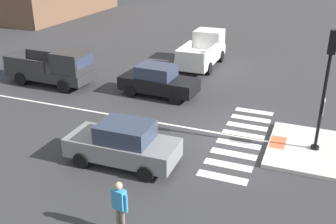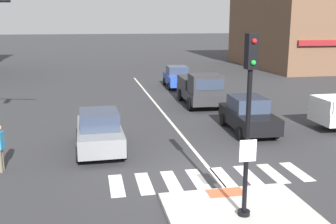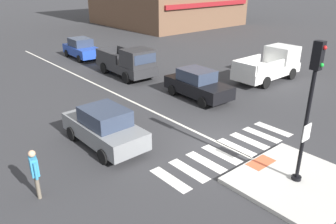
{
  "view_description": "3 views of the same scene",
  "coord_description": "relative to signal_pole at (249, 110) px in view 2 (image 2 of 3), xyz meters",
  "views": [
    {
      "loc": [
        -14.62,
        -2.72,
        7.63
      ],
      "look_at": [
        -1.11,
        2.65,
        1.23
      ],
      "focal_mm": 42.02,
      "sensor_mm": 36.0,
      "label": 1
    },
    {
      "loc": [
        -3.77,
        -12.04,
        5.07
      ],
      "look_at": [
        -0.82,
        2.92,
        1.59
      ],
      "focal_mm": 42.76,
      "sensor_mm": 36.0,
      "label": 2
    },
    {
      "loc": [
        -9.38,
        -7.46,
        6.53
      ],
      "look_at": [
        -0.67,
        2.78,
        0.92
      ],
      "focal_mm": 35.46,
      "sensor_mm": 36.0,
      "label": 3
    }
  ],
  "objects": [
    {
      "name": "pedestrian_at_curb_left",
      "position": [
        -6.88,
        4.88,
        -1.96
      ],
      "size": [
        0.28,
        0.54,
        1.67
      ],
      "color": "#6B6051",
      "rests_on": "ground"
    },
    {
      "name": "traffic_island",
      "position": [
        0.0,
        0.01,
        -2.87
      ],
      "size": [
        3.91,
        3.5,
        0.15
      ],
      "primitive_type": "cube",
      "color": "beige",
      "rests_on": "ground"
    },
    {
      "name": "crosswalk_stripe_a",
      "position": [
        -3.09,
        2.91,
        -2.94
      ],
      "size": [
        0.44,
        1.8,
        0.01
      ],
      "primitive_type": "cube",
      "color": "silver",
      "rests_on": "ground"
    },
    {
      "name": "crosswalk_stripe_f",
      "position": [
        1.32,
        2.91,
        -2.94
      ],
      "size": [
        0.44,
        1.8,
        0.01
      ],
      "primitive_type": "cube",
      "color": "silver",
      "rests_on": "ground"
    },
    {
      "name": "crosswalk_stripe_d",
      "position": [
        -0.44,
        2.91,
        -2.94
      ],
      "size": [
        0.44,
        1.8,
        0.01
      ],
      "primitive_type": "cube",
      "color": "silver",
      "rests_on": "ground"
    },
    {
      "name": "crosswalk_stripe_g",
      "position": [
        2.21,
        2.91,
        -2.94
      ],
      "size": [
        0.44,
        1.8,
        0.01
      ],
      "primitive_type": "cube",
      "color": "silver",
      "rests_on": "ground"
    },
    {
      "name": "crosswalk_stripe_b",
      "position": [
        -2.21,
        2.91,
        -2.94
      ],
      "size": [
        0.44,
        1.8,
        0.01
      ],
      "primitive_type": "cube",
      "color": "silver",
      "rests_on": "ground"
    },
    {
      "name": "ground_plane",
      "position": [
        0.0,
        3.09,
        -2.94
      ],
      "size": [
        300.0,
        300.0,
        0.0
      ],
      "primitive_type": "plane",
      "color": "#333335"
    },
    {
      "name": "car_grey_westbound_near",
      "position": [
        -3.49,
        6.54,
        -2.13
      ],
      "size": [
        1.9,
        4.13,
        1.64
      ],
      "color": "slate",
      "rests_on": "ground"
    },
    {
      "name": "crosswalk_stripe_h",
      "position": [
        3.09,
        2.91,
        -2.94
      ],
      "size": [
        0.44,
        1.8,
        0.01
      ],
      "primitive_type": "cube",
      "color": "silver",
      "rests_on": "ground"
    },
    {
      "name": "building_corner_left",
      "position": [
        21.78,
        32.73,
        3.16
      ],
      "size": [
        16.01,
        16.59,
        12.16
      ],
      "color": "brown",
      "rests_on": "ground"
    },
    {
      "name": "car_black_eastbound_mid",
      "position": [
        3.39,
        8.08,
        -2.13
      ],
      "size": [
        1.99,
        4.17,
        1.64
      ],
      "color": "black",
      "rests_on": "ground"
    },
    {
      "name": "pickup_truck_charcoal_eastbound_far",
      "position": [
        2.8,
        14.03,
        -1.96
      ],
      "size": [
        2.21,
        5.17,
        2.08
      ],
      "color": "#2D2D30",
      "rests_on": "ground"
    },
    {
      "name": "signal_pole",
      "position": [
        0.0,
        0.0,
        0.0
      ],
      "size": [
        0.44,
        0.38,
        4.64
      ],
      "color": "black",
      "rests_on": "traffic_island"
    },
    {
      "name": "tactile_pad_front",
      "position": [
        0.0,
        1.41,
        -2.79
      ],
      "size": [
        1.1,
        0.6,
        0.01
      ],
      "primitive_type": "cube",
      "color": "#DB5B38",
      "rests_on": "traffic_island"
    },
    {
      "name": "car_blue_eastbound_distant",
      "position": [
        2.9,
        21.17,
        -2.13
      ],
      "size": [
        2.0,
        4.18,
        1.64
      ],
      "color": "#2347B7",
      "rests_on": "ground"
    },
    {
      "name": "crosswalk_stripe_c",
      "position": [
        -1.32,
        2.91,
        -2.94
      ],
      "size": [
        0.44,
        1.8,
        0.01
      ],
      "primitive_type": "cube",
      "color": "silver",
      "rests_on": "ground"
    },
    {
      "name": "crosswalk_stripe_e",
      "position": [
        0.44,
        2.91,
        -2.94
      ],
      "size": [
        0.44,
        1.8,
        0.01
      ],
      "primitive_type": "cube",
      "color": "silver",
      "rests_on": "ground"
    },
    {
      "name": "lane_centre_line",
      "position": [
        0.21,
        13.09,
        -2.94
      ],
      "size": [
        0.14,
        28.0,
        0.01
      ],
      "primitive_type": "cube",
      "color": "silver",
      "rests_on": "ground"
    }
  ]
}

